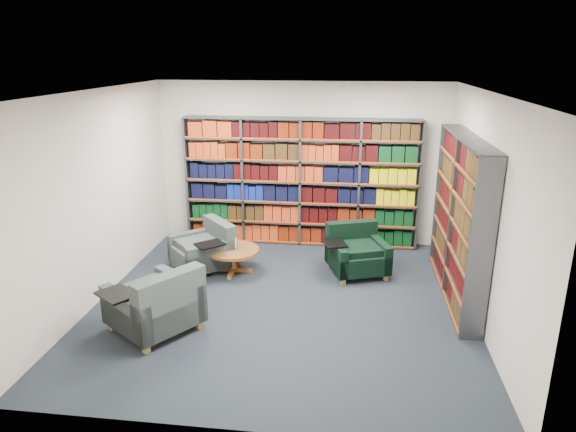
# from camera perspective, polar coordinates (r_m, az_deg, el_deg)

# --- Properties ---
(room_shell) EXTENTS (5.02, 5.02, 2.82)m
(room_shell) POSITION_cam_1_polar(r_m,az_deg,el_deg) (6.55, -0.66, 1.33)
(room_shell) COLOR black
(room_shell) RESTS_ON ground
(bookshelf_back) EXTENTS (4.00, 0.28, 2.20)m
(bookshelf_back) POSITION_cam_1_polar(r_m,az_deg,el_deg) (8.88, 1.41, 3.70)
(bookshelf_back) COLOR #47494F
(bookshelf_back) RESTS_ON ground
(bookshelf_right) EXTENTS (0.28, 2.50, 2.20)m
(bookshelf_right) POSITION_cam_1_polar(r_m,az_deg,el_deg) (7.31, 18.53, -0.34)
(bookshelf_right) COLOR #47494F
(bookshelf_right) RESTS_ON ground
(chair_teal_left) EXTENTS (1.15, 1.15, 0.74)m
(chair_teal_left) POSITION_cam_1_polar(r_m,az_deg,el_deg) (8.14, -9.01, -3.75)
(chair_teal_left) COLOR #03213C
(chair_teal_left) RESTS_ON ground
(chair_green_right) EXTENTS (1.08, 1.03, 0.74)m
(chair_green_right) POSITION_cam_1_polar(r_m,az_deg,el_deg) (7.99, 7.52, -4.11)
(chair_green_right) COLOR black
(chair_green_right) RESTS_ON ground
(chair_teal_front) EXTENTS (1.27, 1.27, 0.83)m
(chair_teal_front) POSITION_cam_1_polar(r_m,az_deg,el_deg) (6.46, -14.24, -9.70)
(chair_teal_front) COLOR #03213C
(chair_teal_front) RESTS_ON ground
(coffee_table) EXTENTS (0.80, 0.80, 0.56)m
(coffee_table) POSITION_cam_1_polar(r_m,az_deg,el_deg) (7.94, -6.12, -4.18)
(coffee_table) COLOR brown
(coffee_table) RESTS_ON ground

